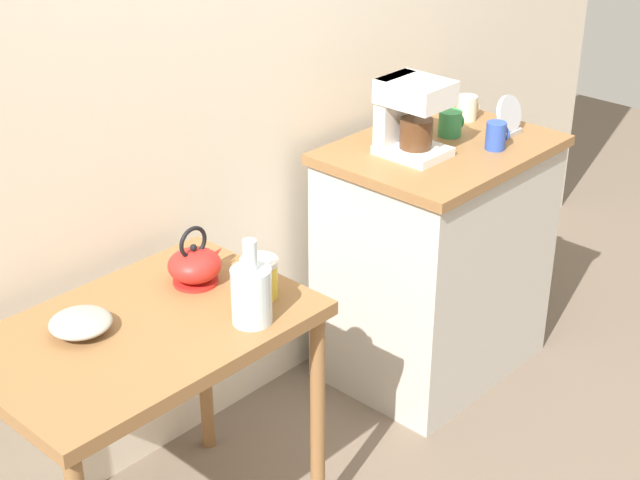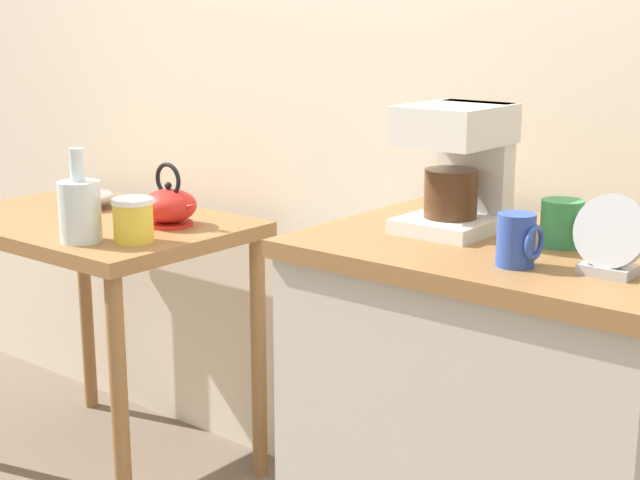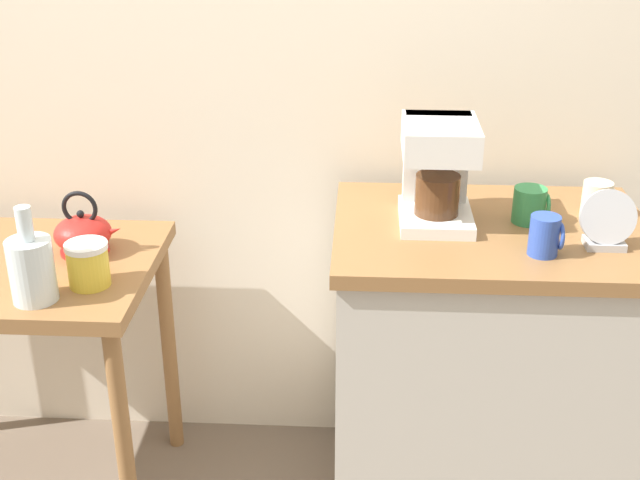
% 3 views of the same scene
% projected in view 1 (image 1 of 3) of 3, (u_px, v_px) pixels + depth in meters
% --- Properties ---
extents(ground_plane, '(8.00, 8.00, 0.00)m').
position_uv_depth(ground_plane, '(318.00, 452.00, 3.23)').
color(ground_plane, '#6B5B4C').
extents(back_wall, '(4.40, 0.10, 2.80)m').
position_uv_depth(back_wall, '(230.00, 10.00, 2.94)').
color(back_wall, beige).
rests_on(back_wall, ground_plane).
extents(wooden_table, '(0.88, 0.59, 0.77)m').
position_uv_depth(wooden_table, '(146.00, 358.00, 2.55)').
color(wooden_table, olive).
rests_on(wooden_table, ground_plane).
extents(kitchen_counter, '(0.79, 0.59, 0.90)m').
position_uv_depth(kitchen_counter, '(435.00, 259.00, 3.51)').
color(kitchen_counter, '#BCB7AD').
rests_on(kitchen_counter, ground_plane).
extents(bowl_stoneware, '(0.16, 0.16, 0.05)m').
position_uv_depth(bowl_stoneware, '(81.00, 323.00, 2.46)').
color(bowl_stoneware, '#9E998C').
rests_on(bowl_stoneware, wooden_table).
extents(teakettle, '(0.19, 0.15, 0.18)m').
position_uv_depth(teakettle, '(195.00, 265.00, 2.69)').
color(teakettle, red).
rests_on(teakettle, wooden_table).
extents(glass_carafe_vase, '(0.11, 0.11, 0.24)m').
position_uv_depth(glass_carafe_vase, '(251.00, 293.00, 2.49)').
color(glass_carafe_vase, silver).
rests_on(glass_carafe_vase, wooden_table).
extents(canister_enamel, '(0.11, 0.11, 0.11)m').
position_uv_depth(canister_enamel, '(259.00, 278.00, 2.62)').
color(canister_enamel, gold).
rests_on(canister_enamel, wooden_table).
extents(coffee_maker, '(0.18, 0.22, 0.26)m').
position_uv_depth(coffee_maker, '(409.00, 113.00, 3.18)').
color(coffee_maker, white).
rests_on(coffee_maker, kitchen_counter).
extents(mug_small_cream, '(0.08, 0.07, 0.09)m').
position_uv_depth(mug_small_cream, '(467.00, 108.00, 3.52)').
color(mug_small_cream, beige).
rests_on(mug_small_cream, kitchen_counter).
extents(mug_blue, '(0.08, 0.07, 0.10)m').
position_uv_depth(mug_blue, '(496.00, 136.00, 3.26)').
color(mug_blue, '#2D4CAD').
rests_on(mug_blue, kitchen_counter).
extents(mug_tall_green, '(0.09, 0.08, 0.09)m').
position_uv_depth(mug_tall_green, '(450.00, 123.00, 3.37)').
color(mug_tall_green, '#338C4C').
rests_on(mug_tall_green, kitchen_counter).
extents(table_clock, '(0.13, 0.06, 0.14)m').
position_uv_depth(table_clock, '(509.00, 117.00, 3.38)').
color(table_clock, '#B2B5BA').
rests_on(table_clock, kitchen_counter).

